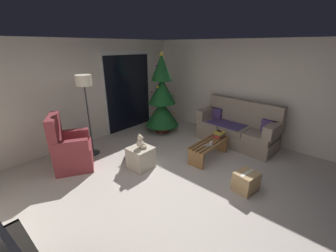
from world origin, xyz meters
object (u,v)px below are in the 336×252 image
(remote_white, at_px, (211,143))
(armchair, at_px, (70,150))
(christmas_tree, at_px, (162,99))
(teddy_bear_cream, at_px, (141,142))
(book_stack, at_px, (219,134))
(television, at_px, (5,251))
(cardboard_box_taped_mid_floor, at_px, (246,181))
(remote_silver, at_px, (209,145))
(couch, at_px, (237,128))
(ottoman, at_px, (141,157))
(floor_lamp, at_px, (85,89))
(coffee_table, at_px, (209,147))
(cell_phone, at_px, (219,131))

(remote_white, height_order, armchair, armchair)
(christmas_tree, bearing_deg, teddy_bear_cream, -149.32)
(armchair, bearing_deg, christmas_tree, -0.70)
(book_stack, height_order, television, television)
(book_stack, relative_size, cardboard_box_taped_mid_floor, 0.56)
(remote_silver, bearing_deg, television, 145.52)
(couch, xyz_separation_m, remote_white, (-1.16, 0.06, -0.01))
(remote_silver, height_order, ottoman, ottoman)
(floor_lamp, distance_m, cardboard_box_taped_mid_floor, 3.60)
(christmas_tree, distance_m, ottoman, 2.10)
(teddy_bear_cream, bearing_deg, armchair, 132.57)
(floor_lamp, bearing_deg, remote_silver, -57.13)
(teddy_bear_cream, bearing_deg, christmas_tree, 30.68)
(coffee_table, bearing_deg, couch, -5.38)
(cell_phone, distance_m, christmas_tree, 1.88)
(couch, xyz_separation_m, cardboard_box_taped_mid_floor, (-1.68, -0.96, -0.23))
(remote_silver, distance_m, floor_lamp, 2.83)
(remote_silver, xyz_separation_m, remote_white, (0.15, 0.03, 0.00))
(remote_white, bearing_deg, coffee_table, 144.16)
(book_stack, distance_m, ottoman, 1.85)
(ottoman, bearing_deg, cardboard_box_taped_mid_floor, -69.77)
(couch, distance_m, cardboard_box_taped_mid_floor, 1.95)
(armchair, relative_size, floor_lamp, 0.63)
(remote_white, relative_size, television, 0.19)
(floor_lamp, xyz_separation_m, cardboard_box_taped_mid_floor, (1.04, -3.17, -1.34))
(television, relative_size, cardboard_box_taped_mid_floor, 1.92)
(book_stack, bearing_deg, ottoman, 152.43)
(armchair, distance_m, television, 2.94)
(christmas_tree, xyz_separation_m, cardboard_box_taped_mid_floor, (-0.99, -2.89, -0.81))
(coffee_table, bearing_deg, armchair, 139.55)
(couch, distance_m, cell_phone, 0.75)
(couch, distance_m, television, 4.88)
(couch, relative_size, coffee_table, 1.80)
(remote_white, distance_m, ottoman, 1.52)
(cell_phone, height_order, ottoman, cell_phone)
(coffee_table, height_order, armchair, armchair)
(book_stack, distance_m, cell_phone, 0.08)
(cell_phone, bearing_deg, teddy_bear_cream, -179.68)
(cardboard_box_taped_mid_floor, bearing_deg, book_stack, 48.66)
(couch, bearing_deg, christmas_tree, 109.63)
(remote_silver, distance_m, ottoman, 1.42)
(couch, bearing_deg, remote_white, 177.24)
(book_stack, xyz_separation_m, armchair, (-2.56, 1.87, -0.05))
(television, bearing_deg, couch, 5.79)
(book_stack, distance_m, armchair, 3.18)
(cardboard_box_taped_mid_floor, bearing_deg, television, 171.40)
(television, bearing_deg, remote_white, 8.47)
(armchair, distance_m, teddy_bear_cream, 1.41)
(floor_lamp, relative_size, cardboard_box_taped_mid_floor, 4.07)
(remote_white, bearing_deg, christmas_tree, 151.48)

